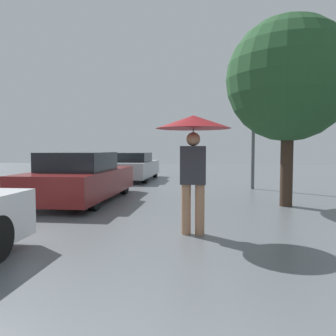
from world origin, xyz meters
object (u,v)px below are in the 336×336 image
at_px(parked_car_farthest, 133,167).
at_px(tree, 288,80).
at_px(parked_car_middle, 81,178).
at_px(pedestrian, 193,137).
at_px(street_lamp, 254,110).

distance_m(parked_car_farthest, tree, 8.67).
relative_size(parked_car_middle, parked_car_farthest, 1.03).
bearing_deg(pedestrian, parked_car_farthest, 108.79).
bearing_deg(parked_car_farthest, parked_car_middle, -90.63).
bearing_deg(street_lamp, parked_car_middle, -147.29).
bearing_deg(tree, parked_car_farthest, 130.50).
bearing_deg(pedestrian, street_lamp, 73.94).
distance_m(parked_car_middle, tree, 6.01).
height_order(pedestrian, street_lamp, street_lamp).
height_order(parked_car_middle, street_lamp, street_lamp).
height_order(pedestrian, parked_car_middle, pedestrian).
distance_m(parked_car_middle, street_lamp, 6.45).
relative_size(pedestrian, parked_car_middle, 0.44).
relative_size(parked_car_farthest, tree, 0.94).
relative_size(pedestrian, parked_car_farthest, 0.45).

